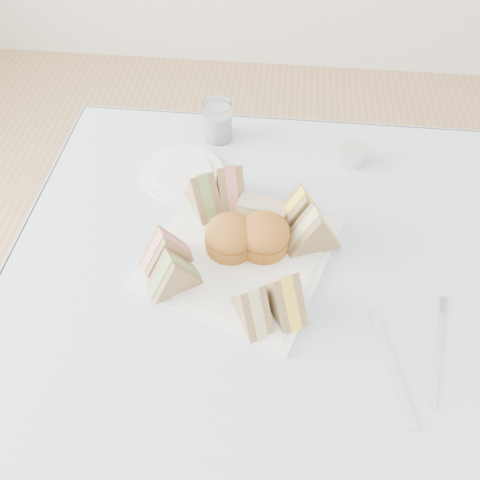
# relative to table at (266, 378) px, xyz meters

# --- Properties ---
(floor) EXTENTS (4.00, 4.00, 0.00)m
(floor) POSITION_rel_table_xyz_m (0.00, 0.00, -0.37)
(floor) COLOR #9E7751
(floor) RESTS_ON ground
(table) EXTENTS (0.90, 0.90, 0.74)m
(table) POSITION_rel_table_xyz_m (0.00, 0.00, 0.00)
(table) COLOR brown
(table) RESTS_ON floor
(tablecloth) EXTENTS (1.02, 1.02, 0.01)m
(tablecloth) POSITION_rel_table_xyz_m (0.00, 0.00, 0.37)
(tablecloth) COLOR silver
(tablecloth) RESTS_ON table
(serving_plate) EXTENTS (0.39, 0.39, 0.01)m
(serving_plate) POSITION_rel_table_xyz_m (-0.07, 0.08, 0.38)
(serving_plate) COLOR white
(serving_plate) RESTS_ON tablecloth
(sandwich_fl_a) EXTENTS (0.10, 0.09, 0.08)m
(sandwich_fl_a) POSITION_rel_table_xyz_m (-0.20, 0.05, 0.43)
(sandwich_fl_a) COLOR #988452
(sandwich_fl_a) RESTS_ON serving_plate
(sandwich_fl_b) EXTENTS (0.10, 0.09, 0.09)m
(sandwich_fl_b) POSITION_rel_table_xyz_m (-0.18, -0.00, 0.43)
(sandwich_fl_b) COLOR #988452
(sandwich_fl_b) RESTS_ON serving_plate
(sandwich_fr_a) EXTENTS (0.09, 0.11, 0.09)m
(sandwich_fr_a) POSITION_rel_table_xyz_m (0.01, -0.03, 0.43)
(sandwich_fr_a) COLOR #988452
(sandwich_fr_a) RESTS_ON serving_plate
(sandwich_fr_b) EXTENTS (0.08, 0.10, 0.08)m
(sandwich_fr_b) POSITION_rel_table_xyz_m (-0.04, -0.05, 0.43)
(sandwich_fr_b) COLOR #988452
(sandwich_fr_b) RESTS_ON serving_plate
(sandwich_bl_a) EXTENTS (0.09, 0.11, 0.09)m
(sandwich_bl_a) POSITION_rel_table_xyz_m (-0.16, 0.19, 0.43)
(sandwich_bl_a) COLOR #988452
(sandwich_bl_a) RESTS_ON serving_plate
(sandwich_bl_b) EXTENTS (0.08, 0.12, 0.09)m
(sandwich_bl_b) POSITION_rel_table_xyz_m (-0.11, 0.21, 0.44)
(sandwich_bl_b) COLOR #988452
(sandwich_bl_b) RESTS_ON serving_plate
(sandwich_br_a) EXTENTS (0.12, 0.08, 0.09)m
(sandwich_br_a) POSITION_rel_table_xyz_m (0.06, 0.12, 0.44)
(sandwich_br_a) COLOR #988452
(sandwich_br_a) RESTS_ON serving_plate
(sandwich_br_b) EXTENTS (0.11, 0.08, 0.09)m
(sandwich_br_b) POSITION_rel_table_xyz_m (0.04, 0.17, 0.43)
(sandwich_br_b) COLOR #988452
(sandwich_br_b) RESTS_ON serving_plate
(scone_left) EXTENTS (0.11, 0.11, 0.06)m
(scone_left) POSITION_rel_table_xyz_m (-0.09, 0.09, 0.42)
(scone_left) COLOR #A46625
(scone_left) RESTS_ON serving_plate
(scone_right) EXTENTS (0.11, 0.11, 0.07)m
(scone_right) POSITION_rel_table_xyz_m (-0.03, 0.10, 0.42)
(scone_right) COLOR #A46625
(scone_right) RESTS_ON serving_plate
(pastry_slice) EXTENTS (0.10, 0.06, 0.05)m
(pastry_slice) POSITION_rel_table_xyz_m (-0.04, 0.17, 0.41)
(pastry_slice) COLOR tan
(pastry_slice) RESTS_ON serving_plate
(side_plate) EXTENTS (0.19, 0.19, 0.01)m
(side_plate) POSITION_rel_table_xyz_m (-0.22, 0.29, 0.38)
(side_plate) COLOR white
(side_plate) RESTS_ON tablecloth
(water_glass) EXTENTS (0.06, 0.06, 0.09)m
(water_glass) POSITION_rel_table_xyz_m (-0.16, 0.42, 0.42)
(water_glass) COLOR white
(water_glass) RESTS_ON tablecloth
(tea_strainer) EXTENTS (0.07, 0.07, 0.03)m
(tea_strainer) POSITION_rel_table_xyz_m (0.15, 0.37, 0.39)
(tea_strainer) COLOR silver
(tea_strainer) RESTS_ON tablecloth
(knife) EXTENTS (0.06, 0.20, 0.00)m
(knife) POSITION_rel_table_xyz_m (0.19, -0.11, 0.38)
(knife) COLOR silver
(knife) RESTS_ON tablecloth
(fork) EXTENTS (0.05, 0.17, 0.00)m
(fork) POSITION_rel_table_xyz_m (0.27, -0.09, 0.38)
(fork) COLOR silver
(fork) RESTS_ON tablecloth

